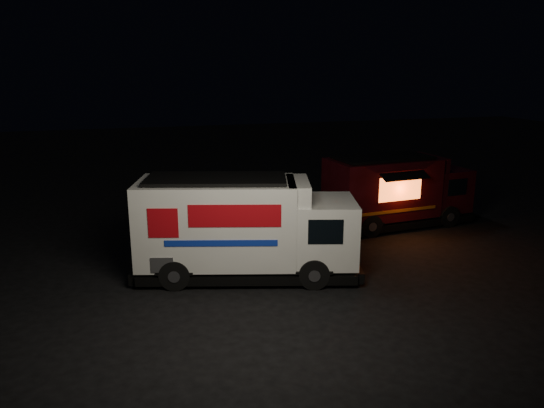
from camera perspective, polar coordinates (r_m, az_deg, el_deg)
The scene contains 3 objects.
ground at distance 15.26m, azimuth 0.96°, elevation -8.10°, with size 80.00×80.00×0.00m, color black.
white_truck at distance 15.07m, azimuth -2.67°, elevation -2.52°, with size 6.43×2.19×2.91m, color silver, non-canonical shape.
red_truck at distance 20.53m, azimuth 13.45°, elevation 1.45°, with size 5.79×2.13×2.70m, color black, non-canonical shape.
Camera 1 is at (-4.18, -13.43, 5.92)m, focal length 35.00 mm.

